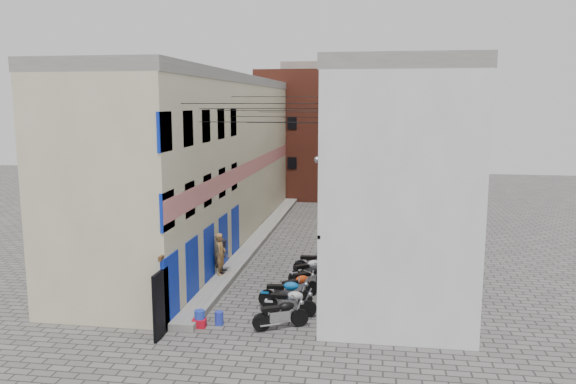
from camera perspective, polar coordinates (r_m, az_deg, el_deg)
The scene contains 21 objects.
ground at distance 18.96m, azimuth -4.86°, elevation -14.37°, with size 90.00×90.00×0.00m, color #555250.
plinth at distance 31.41m, azimuth -2.90°, elevation -4.57°, with size 0.90×26.00×0.25m, color slate.
building_left at distance 31.36m, azimuth -8.24°, elevation 3.43°, with size 5.10×27.00×9.00m.
building_right at distance 30.04m, azimuth 10.33°, elevation 3.15°, with size 5.94×26.00×9.00m.
building_far_brick_left at distance 45.38m, azimuth 0.98°, elevation 5.88°, with size 6.00×6.00×10.00m, color brown.
building_far_brick_right at distance 47.03m, azimuth 7.38°, elevation 4.70°, with size 5.00×6.00×8.00m, color brown.
building_far_concrete at distance 51.09m, azimuth 4.15°, elevation 6.77°, with size 8.00×5.00×11.00m, color slate.
far_shopfront at distance 42.76m, azimuth 3.11°, elevation 0.55°, with size 2.00×0.30×2.40m, color black.
overhead_wires at distance 24.88m, azimuth -0.89°, elevation 8.14°, with size 5.80×13.02×1.32m.
motorcycle_a at distance 19.23m, azimuth -0.75°, elevation -12.16°, with size 0.62×1.96×1.13m, color black, non-canonical shape.
motorcycle_b at distance 20.30m, azimuth 0.15°, elevation -11.00°, with size 0.61×1.95×1.13m, color #BABABF, non-canonical shape.
motorcycle_c at distance 21.18m, azimuth -0.27°, elevation -10.07°, with size 0.64×2.03×1.17m, color #0B5AAB, non-canonical shape.
motorcycle_d at distance 21.99m, azimuth 0.97°, elevation -9.43°, with size 0.60×1.91×1.10m, color #AF310C, non-canonical shape.
motorcycle_e at distance 22.93m, azimuth 2.07°, elevation -8.65°, with size 0.60×1.91×1.10m, color black, non-canonical shape.
motorcycle_f at distance 23.91m, azimuth 2.16°, elevation -7.84°, with size 0.63×2.00×1.16m, color silver, non-canonical shape.
motorcycle_g at distance 24.84m, azimuth 2.95°, elevation -7.11°, with size 0.67×2.11×1.22m, color black, non-canonical shape.
person_a at distance 24.21m, azimuth -6.87°, elevation -6.27°, with size 0.66×0.43×1.81m, color olive.
person_b at distance 24.62m, azimuth -6.53°, elevation -6.39°, with size 0.72×0.56×1.48m, color #35384F.
water_jug_near at distance 19.75m, azimuth -8.96°, elevation -12.57°, with size 0.36×0.36×0.57m, color blue.
water_jug_far at distance 19.82m, azimuth -7.02°, elevation -12.60°, with size 0.30×0.30×0.47m, color #2537BD.
red_crate at distance 19.74m, azimuth -9.01°, elevation -13.03°, with size 0.45×0.34×0.28m, color red.
Camera 1 is at (4.20, -16.88, 7.53)m, focal length 35.00 mm.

